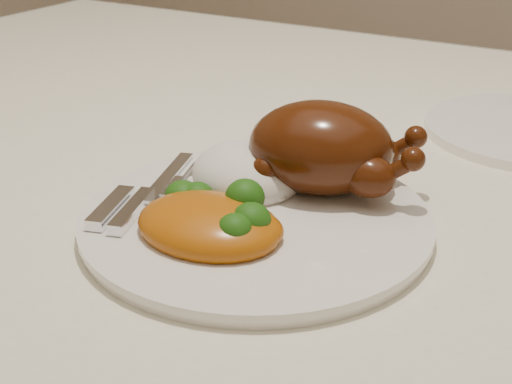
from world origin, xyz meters
The scene contains 7 objects.
dining_table centered at (0.00, 0.00, 0.67)m, with size 1.60×0.90×0.76m.
tablecloth centered at (0.00, 0.00, 0.74)m, with size 1.73×1.03×0.18m.
dinner_plate centered at (-0.01, -0.20, 0.77)m, with size 0.28×0.28×0.01m, color white.
roast_chicken centered at (0.02, -0.13, 0.82)m, with size 0.17×0.13×0.08m.
rice_mound centered at (-0.05, -0.15, 0.79)m, with size 0.13×0.13×0.05m.
mac_and_cheese centered at (-0.02, -0.25, 0.79)m, with size 0.12×0.09×0.05m.
cutlery centered at (-0.10, -0.23, 0.79)m, with size 0.06×0.17×0.01m.
Camera 1 is at (0.25, -0.65, 1.05)m, focal length 50.00 mm.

